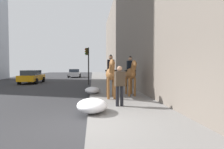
{
  "coord_description": "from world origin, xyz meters",
  "views": [
    {
      "loc": [
        -5.41,
        -0.18,
        1.77
      ],
      "look_at": [
        4.0,
        -1.15,
        1.4
      ],
      "focal_mm": 30.01,
      "sensor_mm": 36.0,
      "label": 1
    }
  ],
  "objects_px": {
    "pedestrian_greeting": "(120,83)",
    "car_near_lane": "(32,76)",
    "traffic_light_near_curb": "(88,60)",
    "mounted_horse_near": "(111,73)",
    "mounted_horse_far": "(131,73)",
    "car_mid_lane": "(74,73)"
  },
  "relations": [
    {
      "from": "car_mid_lane",
      "to": "traffic_light_near_curb",
      "type": "xyz_separation_m",
      "value": [
        -14.09,
        -2.66,
        1.77
      ]
    },
    {
      "from": "mounted_horse_far",
      "to": "car_near_lane",
      "type": "relative_size",
      "value": 0.51
    },
    {
      "from": "car_near_lane",
      "to": "car_mid_lane",
      "type": "height_order",
      "value": "same"
    },
    {
      "from": "pedestrian_greeting",
      "to": "car_mid_lane",
      "type": "bearing_deg",
      "value": 0.1
    },
    {
      "from": "pedestrian_greeting",
      "to": "traffic_light_near_curb",
      "type": "bearing_deg",
      "value": -1.25
    },
    {
      "from": "pedestrian_greeting",
      "to": "car_near_lane",
      "type": "height_order",
      "value": "pedestrian_greeting"
    },
    {
      "from": "pedestrian_greeting",
      "to": "mounted_horse_near",
      "type": "bearing_deg",
      "value": -5.25
    },
    {
      "from": "mounted_horse_near",
      "to": "car_mid_lane",
      "type": "relative_size",
      "value": 0.6
    },
    {
      "from": "mounted_horse_far",
      "to": "car_mid_lane",
      "type": "bearing_deg",
      "value": -167.44
    },
    {
      "from": "traffic_light_near_curb",
      "to": "mounted_horse_near",
      "type": "bearing_deg",
      "value": -170.79
    },
    {
      "from": "car_near_lane",
      "to": "traffic_light_near_curb",
      "type": "xyz_separation_m",
      "value": [
        -2.28,
        -6.15,
        1.76
      ]
    },
    {
      "from": "mounted_horse_far",
      "to": "pedestrian_greeting",
      "type": "xyz_separation_m",
      "value": [
        -2.94,
        1.08,
        -0.33
      ]
    },
    {
      "from": "mounted_horse_far",
      "to": "pedestrian_greeting",
      "type": "relative_size",
      "value": 1.37
    },
    {
      "from": "pedestrian_greeting",
      "to": "traffic_light_near_curb",
      "type": "distance_m",
      "value": 11.44
    },
    {
      "from": "mounted_horse_near",
      "to": "mounted_horse_far",
      "type": "xyz_separation_m",
      "value": [
        0.81,
        -1.24,
        -0.02
      ]
    },
    {
      "from": "car_near_lane",
      "to": "traffic_light_near_curb",
      "type": "relative_size",
      "value": 1.21
    },
    {
      "from": "mounted_horse_near",
      "to": "pedestrian_greeting",
      "type": "bearing_deg",
      "value": 6.12
    },
    {
      "from": "pedestrian_greeting",
      "to": "car_mid_lane",
      "type": "relative_size",
      "value": 0.43
    },
    {
      "from": "mounted_horse_near",
      "to": "car_near_lane",
      "type": "xyz_separation_m",
      "value": [
        11.38,
        7.62,
        -0.68
      ]
    },
    {
      "from": "pedestrian_greeting",
      "to": "car_near_lane",
      "type": "xyz_separation_m",
      "value": [
        13.51,
        7.78,
        -0.34
      ]
    },
    {
      "from": "mounted_horse_near",
      "to": "traffic_light_near_curb",
      "type": "xyz_separation_m",
      "value": [
        9.1,
        1.48,
        1.08
      ]
    },
    {
      "from": "traffic_light_near_curb",
      "to": "car_mid_lane",
      "type": "bearing_deg",
      "value": 10.71
    }
  ]
}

